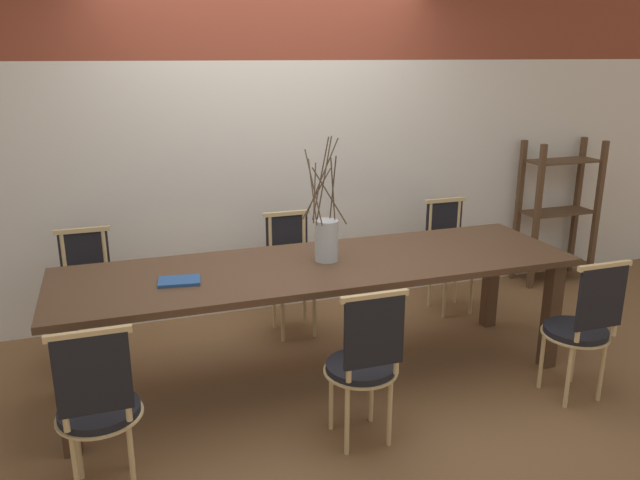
% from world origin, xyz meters
% --- Properties ---
extents(ground_plane, '(16.00, 16.00, 0.00)m').
position_xyz_m(ground_plane, '(0.00, 0.00, 0.00)').
color(ground_plane, brown).
extents(wall_rear, '(12.00, 0.06, 3.20)m').
position_xyz_m(wall_rear, '(0.00, 1.26, 1.60)').
color(wall_rear, silver).
rests_on(wall_rear, ground_plane).
extents(dining_table, '(3.17, 0.90, 0.77)m').
position_xyz_m(dining_table, '(0.00, 0.00, 0.69)').
color(dining_table, '#4C3321').
rests_on(dining_table, ground_plane).
extents(chair_near_leftend, '(0.39, 0.39, 0.90)m').
position_xyz_m(chair_near_leftend, '(-1.32, -0.74, 0.48)').
color(chair_near_leftend, black).
rests_on(chair_near_leftend, ground_plane).
extents(chair_near_left, '(0.39, 0.39, 0.90)m').
position_xyz_m(chair_near_left, '(-0.01, -0.74, 0.48)').
color(chair_near_left, black).
rests_on(chair_near_left, ground_plane).
extents(chair_near_center, '(0.39, 0.39, 0.90)m').
position_xyz_m(chair_near_center, '(1.37, -0.74, 0.48)').
color(chair_near_center, black).
rests_on(chair_near_center, ground_plane).
extents(chair_far_leftend, '(0.39, 0.39, 0.90)m').
position_xyz_m(chair_far_leftend, '(-1.38, 0.74, 0.48)').
color(chair_far_leftend, black).
rests_on(chair_far_leftend, ground_plane).
extents(chair_far_left, '(0.39, 0.39, 0.90)m').
position_xyz_m(chair_far_left, '(0.03, 0.74, 0.48)').
color(chair_far_left, black).
rests_on(chair_far_left, ground_plane).
extents(chair_far_center, '(0.39, 0.39, 0.90)m').
position_xyz_m(chair_far_center, '(1.35, 0.74, 0.48)').
color(chair_far_center, black).
rests_on(chair_far_center, ground_plane).
extents(vase_centerpiece, '(0.25, 0.26, 0.76)m').
position_xyz_m(vase_centerpiece, '(0.06, 0.05, 0.92)').
color(vase_centerpiece, '#B2BCC1').
rests_on(vase_centerpiece, dining_table).
extents(book_stack, '(0.25, 0.19, 0.02)m').
position_xyz_m(book_stack, '(-0.86, -0.06, 0.78)').
color(book_stack, '#234C8C').
rests_on(book_stack, dining_table).
extents(shelving_rack, '(0.69, 0.31, 1.28)m').
position_xyz_m(shelving_rack, '(2.61, 1.04, 0.64)').
color(shelving_rack, '#513823').
rests_on(shelving_rack, ground_plane).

